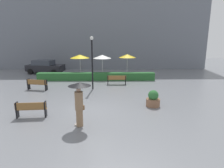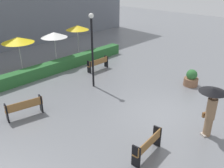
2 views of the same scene
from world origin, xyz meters
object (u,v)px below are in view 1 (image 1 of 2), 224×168
bench_near_left (31,108)px  parked_car (45,67)px  bench_far_left (37,84)px  pedestrian_with_umbrella (79,97)px  lamp_post (92,58)px  planter_pot (153,99)px  patio_umbrella_yellow (80,56)px  patio_umbrella_yellow_far (127,56)px  patio_umbrella_white (102,57)px  bench_back_row (117,79)px

bench_near_left → parked_car: 13.67m
bench_near_left → bench_far_left: size_ratio=0.93×
pedestrian_with_umbrella → lamp_post: (0.03, 6.86, 1.15)m
lamp_post → parked_car: lamp_post is taller
planter_pot → patio_umbrella_yellow: patio_umbrella_yellow is taller
planter_pot → pedestrian_with_umbrella: bearing=-146.2°
patio_umbrella_yellow → patio_umbrella_yellow_far: patio_umbrella_yellow_far is taller
patio_umbrella_yellow_far → parked_car: bearing=167.2°
patio_umbrella_white → bench_near_left: bearing=-107.8°
planter_pot → patio_umbrella_yellow: bearing=121.6°
bench_near_left → parked_car: (-3.45, 13.23, 0.31)m
bench_back_row → parked_car: (-8.19, 5.71, 0.32)m
pedestrian_with_umbrella → patio_umbrella_yellow: size_ratio=0.89×
patio_umbrella_white → patio_umbrella_yellow_far: 2.69m
bench_near_left → bench_far_left: 5.93m
bench_far_left → pedestrian_with_umbrella: (4.42, -6.69, 0.89)m
bench_near_left → patio_umbrella_white: patio_umbrella_white is taller
bench_back_row → pedestrian_with_umbrella: pedestrian_with_umbrella is taller
bench_near_left → planter_pot: size_ratio=1.57×
patio_umbrella_white → pedestrian_with_umbrella: bearing=-93.3°
bench_near_left → planter_pot: (6.75, 1.69, -0.07)m
pedestrian_with_umbrella → patio_umbrella_white: size_ratio=0.88×
pedestrian_with_umbrella → parked_car: 15.53m
planter_pot → bench_back_row: bearing=109.1°
bench_back_row → patio_umbrella_white: bearing=115.2°
parked_car → pedestrian_with_umbrella: bearing=-66.7°
patio_umbrella_yellow → patio_umbrella_white: 2.44m
patio_umbrella_yellow_far → patio_umbrella_white: bearing=-166.2°
lamp_post → parked_car: (-6.18, 7.39, -1.74)m
parked_car → patio_umbrella_white: bearing=-22.2°
parked_car → bench_back_row: bearing=-34.9°
bench_back_row → patio_umbrella_yellow: bearing=136.7°
bench_back_row → patio_umbrella_white: size_ratio=0.72×
bench_near_left → planter_pot: planter_pot is taller
bench_far_left → parked_car: (-1.73, 7.55, 0.30)m
parked_car → patio_umbrella_yellow_far: bearing=-12.8°
bench_near_left → lamp_post: lamp_post is taller
patio_umbrella_yellow_far → lamp_post: bearing=-121.6°
bench_back_row → planter_pot: planter_pot is taller
pedestrian_with_umbrella → patio_umbrella_yellow: patio_umbrella_yellow is taller
bench_far_left → planter_pot: bearing=-25.2°
bench_far_left → planter_pot: planter_pot is taller
patio_umbrella_white → patio_umbrella_yellow: bearing=165.9°
bench_back_row → lamp_post: lamp_post is taller
bench_back_row → bench_far_left: bearing=-164.0°
bench_back_row → patio_umbrella_yellow_far: patio_umbrella_yellow_far is taller
patio_umbrella_yellow_far → patio_umbrella_yellow: bearing=-179.5°
bench_back_row → lamp_post: (-2.01, -1.68, 2.06)m
pedestrian_with_umbrella → patio_umbrella_white: 11.52m
lamp_post → patio_umbrella_white: bearing=82.2°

